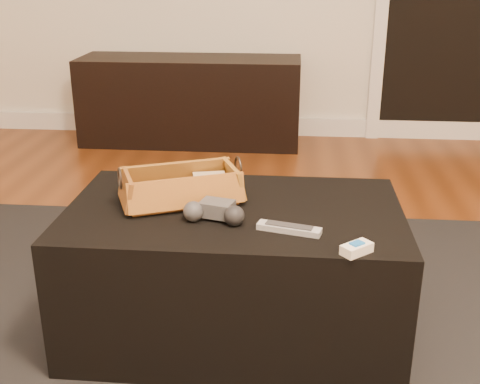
# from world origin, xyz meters

# --- Properties ---
(baseboard) EXTENTS (5.00, 0.04, 0.12)m
(baseboard) POSITION_xyz_m (0.00, 2.73, 0.06)
(baseboard) COLOR white
(baseboard) RESTS_ON floor
(media_cabinet) EXTENTS (1.40, 0.45, 0.55)m
(media_cabinet) POSITION_xyz_m (-0.35, 2.51, 0.27)
(media_cabinet) COLOR black
(media_cabinet) RESTS_ON floor
(area_rug) EXTENTS (2.60, 2.00, 0.01)m
(area_rug) POSITION_xyz_m (0.15, 0.32, 0.01)
(area_rug) COLOR black
(area_rug) RESTS_ON floor
(ottoman) EXTENTS (1.00, 0.60, 0.42)m
(ottoman) POSITION_xyz_m (0.15, 0.37, 0.22)
(ottoman) COLOR black
(ottoman) RESTS_ON area_rug
(tv_remote) EXTENTS (0.19, 0.13, 0.02)m
(tv_remote) POSITION_xyz_m (-0.02, 0.38, 0.45)
(tv_remote) COLOR black
(tv_remote) RESTS_ON wicker_basket
(cloth_bundle) EXTENTS (0.11, 0.09, 0.05)m
(cloth_bundle) POSITION_xyz_m (0.06, 0.47, 0.47)
(cloth_bundle) COLOR #C6AC89
(cloth_bundle) RESTS_ON wicker_basket
(wicker_basket) EXTENTS (0.40, 0.31, 0.13)m
(wicker_basket) POSITION_xyz_m (-0.01, 0.40, 0.47)
(wicker_basket) COLOR brown
(wicker_basket) RESTS_ON ottoman
(game_controller) EXTENTS (0.19, 0.12, 0.06)m
(game_controller) POSITION_xyz_m (0.11, 0.27, 0.46)
(game_controller) COLOR #3B3C3E
(game_controller) RESTS_ON ottoman
(silver_remote) EXTENTS (0.18, 0.08, 0.02)m
(silver_remote) POSITION_xyz_m (0.32, 0.22, 0.44)
(silver_remote) COLOR #B5B8BD
(silver_remote) RESTS_ON ottoman
(cream_gadget) EXTENTS (0.09, 0.08, 0.03)m
(cream_gadget) POSITION_xyz_m (0.49, 0.10, 0.45)
(cream_gadget) COLOR white
(cream_gadget) RESTS_ON ottoman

